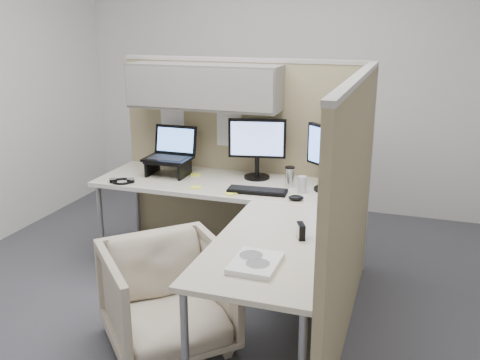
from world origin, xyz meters
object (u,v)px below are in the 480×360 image
(office_chair, at_px, (168,293))
(monitor_left, at_px, (257,144))
(keyboard, at_px, (257,191))
(desk, at_px, (238,208))

(office_chair, xyz_separation_m, monitor_left, (0.17, 1.26, 0.65))
(monitor_left, height_order, keyboard, monitor_left)
(keyboard, bearing_deg, monitor_left, 103.11)
(office_chair, relative_size, keyboard, 1.70)
(desk, distance_m, office_chair, 0.78)
(office_chair, height_order, monitor_left, monitor_left)
(desk, height_order, monitor_left, monitor_left)
(desk, relative_size, keyboard, 4.74)
(office_chair, distance_m, keyboard, 1.03)
(monitor_left, xyz_separation_m, keyboard, (0.11, -0.34, -0.26))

